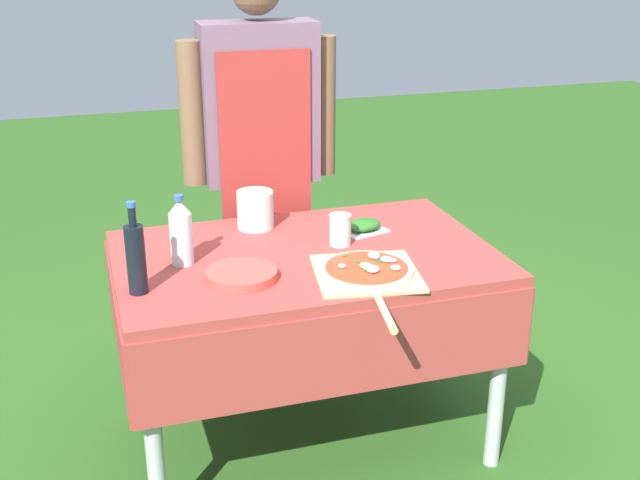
% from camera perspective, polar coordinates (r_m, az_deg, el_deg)
% --- Properties ---
extents(ground_plane, '(12.00, 12.00, 0.00)m').
position_cam_1_polar(ground_plane, '(3.11, -0.98, -13.70)').
color(ground_plane, '#2D5B1E').
extents(prep_table, '(1.30, 0.85, 0.74)m').
position_cam_1_polar(prep_table, '(2.79, -1.06, -2.83)').
color(prep_table, '#A83D38').
rests_on(prep_table, ground).
extents(person_cook, '(0.63, 0.21, 1.67)m').
position_cam_1_polar(person_cook, '(3.23, -4.27, 6.89)').
color(person_cook, '#70604C').
rests_on(person_cook, ground).
extents(pizza_on_peel, '(0.38, 0.59, 0.05)m').
position_cam_1_polar(pizza_on_peel, '(2.56, 3.41, -2.31)').
color(pizza_on_peel, '#D1B27F').
rests_on(pizza_on_peel, prep_table).
extents(oil_bottle, '(0.06, 0.06, 0.29)m').
position_cam_1_polar(oil_bottle, '(2.47, -12.96, -1.20)').
color(oil_bottle, black).
rests_on(oil_bottle, prep_table).
extents(water_bottle, '(0.08, 0.08, 0.24)m').
position_cam_1_polar(water_bottle, '(2.66, -9.87, 0.56)').
color(water_bottle, silver).
rests_on(water_bottle, prep_table).
extents(herb_container, '(0.18, 0.16, 0.05)m').
position_cam_1_polar(herb_container, '(2.94, 3.14, 1.02)').
color(herb_container, silver).
rests_on(herb_container, prep_table).
extents(mixing_tub, '(0.14, 0.14, 0.14)m').
position_cam_1_polar(mixing_tub, '(2.97, -4.63, 2.17)').
color(mixing_tub, silver).
rests_on(mixing_tub, prep_table).
extents(plate_stack, '(0.23, 0.23, 0.03)m').
position_cam_1_polar(plate_stack, '(2.55, -5.61, -2.48)').
color(plate_stack, '#DB4C42').
rests_on(plate_stack, prep_table).
extents(sauce_jar, '(0.08, 0.08, 0.11)m').
position_cam_1_polar(sauce_jar, '(2.80, 1.44, 0.61)').
color(sauce_jar, silver).
rests_on(sauce_jar, prep_table).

